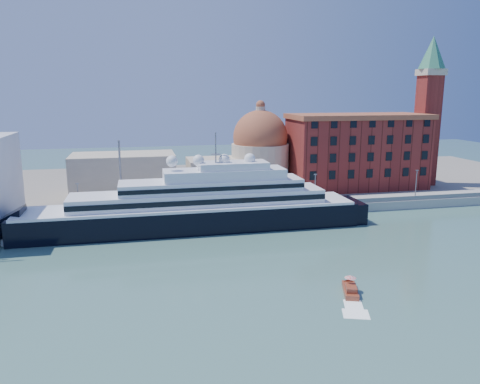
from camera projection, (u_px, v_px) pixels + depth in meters
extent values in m
plane|color=#3C685E|center=(226.00, 262.00, 89.76)|extent=(400.00, 400.00, 0.00)
cube|color=gray|center=(202.00, 212.00, 121.97)|extent=(180.00, 10.00, 2.50)
cube|color=slate|center=(186.00, 183.00, 161.18)|extent=(260.00, 72.00, 2.00)
cube|color=slate|center=(204.00, 209.00, 117.29)|extent=(180.00, 0.10, 1.20)
cube|color=black|center=(191.00, 220.00, 110.41)|extent=(79.20, 12.19, 6.60)
cone|color=black|center=(0.00, 231.00, 101.68)|extent=(10.15, 12.19, 12.19)
cube|color=black|center=(346.00, 212.00, 118.76)|extent=(6.09, 11.17, 6.09)
cube|color=white|center=(191.00, 206.00, 109.67)|extent=(77.17, 12.39, 0.61)
cube|color=white|center=(199.00, 198.00, 109.71)|extent=(58.90, 10.15, 3.05)
cube|color=black|center=(202.00, 203.00, 104.86)|extent=(58.90, 0.15, 1.22)
cube|color=white|center=(212.00, 185.00, 109.75)|extent=(42.65, 9.14, 2.64)
cube|color=white|center=(224.00, 174.00, 109.86)|extent=(28.43, 8.12, 2.44)
cube|color=white|center=(233.00, 165.00, 109.86)|extent=(16.25, 7.11, 1.62)
cylinder|color=slate|center=(216.00, 148.00, 108.11)|extent=(0.30, 0.30, 7.11)
sphere|color=white|center=(172.00, 161.00, 106.58)|extent=(2.64, 2.64, 2.64)
sphere|color=white|center=(198.00, 160.00, 107.86)|extent=(2.64, 2.64, 2.64)
sphere|color=white|center=(224.00, 160.00, 109.14)|extent=(2.64, 2.64, 2.64)
sphere|color=white|center=(250.00, 159.00, 110.41)|extent=(2.64, 2.64, 2.64)
cube|color=white|center=(31.00, 239.00, 101.90)|extent=(11.95, 5.37, 1.54)
cube|color=white|center=(41.00, 232.00, 102.29)|extent=(4.13, 2.90, 1.15)
cube|color=maroon|center=(350.00, 291.00, 75.65)|extent=(4.04, 6.67, 1.05)
cube|color=maroon|center=(351.00, 288.00, 74.44)|extent=(2.45, 3.04, 0.84)
cylinder|color=slate|center=(350.00, 282.00, 75.89)|extent=(0.06, 0.06, 1.69)
cone|color=red|center=(350.00, 277.00, 75.69)|extent=(1.90, 1.90, 0.42)
cube|color=maroon|center=(357.00, 153.00, 147.61)|extent=(42.00, 18.00, 22.00)
cube|color=#974D31|center=(359.00, 116.00, 145.20)|extent=(43.00, 19.00, 1.50)
cube|color=maroon|center=(426.00, 131.00, 151.28)|extent=(6.00, 6.00, 35.00)
cube|color=beige|center=(431.00, 72.00, 147.40)|extent=(7.00, 7.00, 2.00)
cone|color=#397E5D|center=(433.00, 52.00, 146.14)|extent=(8.40, 8.40, 10.00)
cylinder|color=beige|center=(260.00, 166.00, 147.88)|extent=(18.00, 18.00, 14.00)
sphere|color=#974D31|center=(260.00, 137.00, 146.00)|extent=(17.00, 17.00, 17.00)
cylinder|color=beige|center=(260.00, 112.00, 144.32)|extent=(3.00, 3.00, 3.00)
cube|color=beige|center=(218.00, 175.00, 143.46)|extent=(18.00, 14.00, 10.00)
cube|color=beige|center=(124.00, 174.00, 139.28)|extent=(30.00, 16.00, 12.00)
cylinder|color=slate|center=(79.00, 201.00, 111.71)|extent=(0.24, 0.24, 8.00)
cube|color=slate|center=(77.00, 184.00, 110.85)|extent=(0.80, 0.30, 0.25)
cylinder|color=slate|center=(203.00, 195.00, 118.01)|extent=(0.24, 0.24, 8.00)
cube|color=slate|center=(203.00, 179.00, 117.15)|extent=(0.80, 0.30, 0.25)
cylinder|color=slate|center=(315.00, 190.00, 124.30)|extent=(0.24, 0.24, 8.00)
cube|color=slate|center=(315.00, 174.00, 123.44)|extent=(0.80, 0.30, 0.25)
cylinder|color=slate|center=(416.00, 185.00, 130.59)|extent=(0.24, 0.24, 8.00)
cube|color=slate|center=(417.00, 170.00, 129.73)|extent=(0.80, 0.30, 0.25)
cylinder|color=slate|center=(121.00, 177.00, 114.67)|extent=(0.50, 0.50, 18.00)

